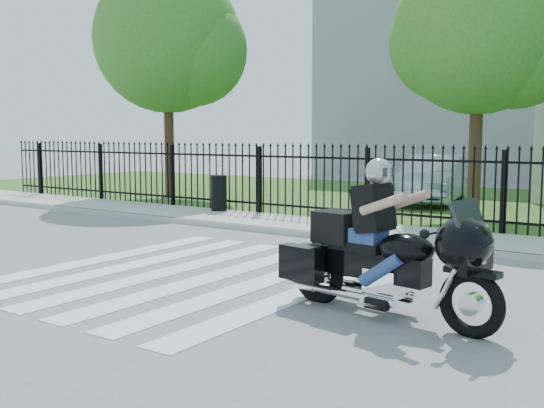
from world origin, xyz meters
The scene contains 12 objects.
ground centered at (0.00, 0.00, 0.00)m, with size 120.00×120.00×0.00m, color slate.
crosswalk centered at (0.00, 0.00, 0.01)m, with size 5.00×5.50×0.01m, color silver, non-canonical shape.
sidewalk centered at (0.00, 5.00, 0.06)m, with size 40.00×2.00×0.12m, color #ADAAA3.
curb centered at (0.00, 4.00, 0.06)m, with size 40.00×0.12×0.12m, color #ADAAA3.
grass_strip centered at (0.00, 12.00, 0.01)m, with size 40.00×12.00×0.02m, color #2B521C.
iron_fence centered at (0.00, 6.00, 0.90)m, with size 26.00×0.04×1.80m.
tree_left centered at (-8.50, 8.50, 5.17)m, with size 4.80×4.80×7.58m.
tree_mid centered at (1.50, 9.00, 4.67)m, with size 4.20×4.20×6.78m.
building_tall centered at (-3.00, 26.00, 6.00)m, with size 15.00×10.00×12.00m, color gray.
motorcycle_rider centered at (3.30, -0.34, 0.77)m, with size 2.83×1.21×1.88m.
parked_car centered at (-0.47, 11.45, 0.74)m, with size 1.53×4.38×1.44m, color #9BB2C3.
litter_bin centered at (-4.09, 5.70, 0.58)m, with size 0.41×0.41×0.92m, color black.
Camera 1 is at (6.37, -7.04, 2.13)m, focal length 42.00 mm.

